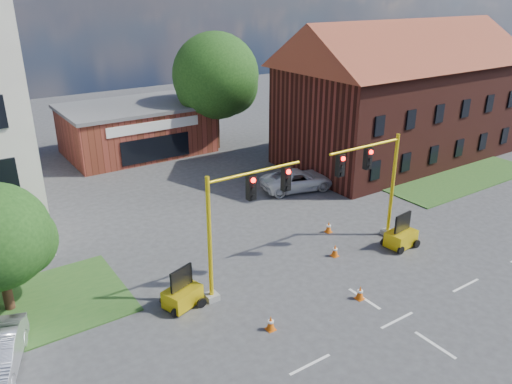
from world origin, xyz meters
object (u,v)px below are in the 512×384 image
Objects in this scene: signal_mast_west at (240,216)px; pickup_white at (298,180)px; trailer_east at (401,237)px; signal_mast_east at (374,179)px; trailer_west at (182,295)px.

signal_mast_west reaches higher than pickup_white.
pickup_white is at bearing 80.27° from trailer_east.
trailer_east is at bearing -52.48° from signal_mast_east.
signal_mast_west reaches higher than trailer_east.
signal_mast_east is at bearing -177.67° from pickup_white.
signal_mast_west is 3.20× the size of trailer_west.
signal_mast_east reaches higher than trailer_east.
pickup_white is at bearing 13.02° from trailer_west.
signal_mast_east reaches higher than pickup_white.
signal_mast_west is at bearing 165.60° from trailer_east.
signal_mast_east reaches higher than trailer_west.
trailer_west is at bearing 173.80° from signal_mast_west.
signal_mast_east is 12.17m from trailer_west.
trailer_west is 12.92m from trailer_east.
signal_mast_west is 1.16× the size of pickup_white.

